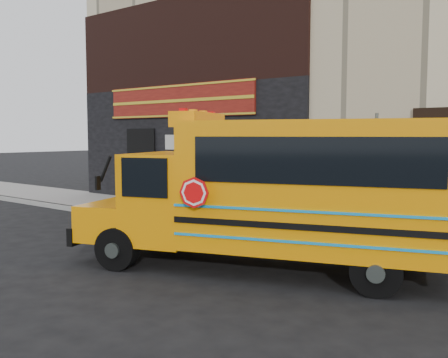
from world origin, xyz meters
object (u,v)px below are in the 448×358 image
at_px(sign_pole, 374,179).
at_px(bicycle, 127,214).
at_px(cyclist, 127,204).
at_px(school_bus, 279,189).

xyz_separation_m(sign_pole, bicycle, (-5.65, -1.57, -1.07)).
bearing_deg(cyclist, bicycle, -114.04).
xyz_separation_m(school_bus, sign_pole, (1.03, 1.95, 0.11)).
bearing_deg(school_bus, cyclist, 174.75).
bearing_deg(cyclist, school_bus, -79.32).
distance_m(school_bus, sign_pole, 2.21).
bearing_deg(bicycle, school_bus, -79.92).
height_order(school_bus, bicycle, school_bus).
height_order(school_bus, sign_pole, sign_pole).
height_order(school_bus, cyclist, school_bus).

